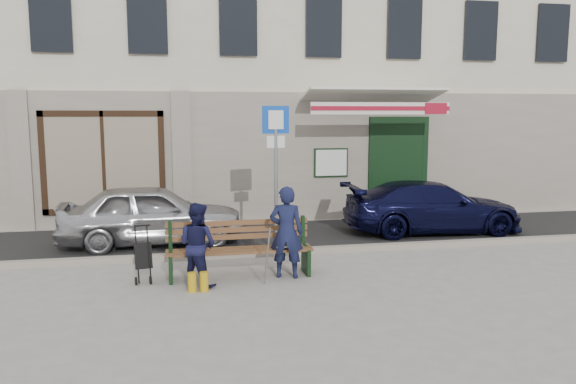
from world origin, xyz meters
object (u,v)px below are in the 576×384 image
object	(u,v)px
parking_sign	(276,154)
stroller	(143,257)
bench	(237,250)
man	(286,232)
woman	(197,245)
car_navy	(432,207)
car_silver	(152,214)

from	to	relation	value
parking_sign	stroller	distance (m)	3.26
bench	stroller	world-z (taller)	bench
parking_sign	bench	size ratio (longest dim) A/B	1.18
man	woman	size ratio (longest dim) A/B	1.15
woman	car_navy	bearing A→B (deg)	-110.83
parking_sign	bench	distance (m)	2.34
bench	man	world-z (taller)	man
parking_sign	man	world-z (taller)	parking_sign
parking_sign	woman	distance (m)	2.81
parking_sign	man	xyz separation A→B (m)	(-0.13, -1.77, -1.15)
car_navy	woman	size ratio (longest dim) A/B	3.03
man	woman	bearing A→B (deg)	24.48
man	parking_sign	bearing A→B (deg)	-77.39
bench	woman	distance (m)	0.78
bench	man	bearing A→B (deg)	-13.16
man	stroller	size ratio (longest dim) A/B	1.68
bench	woman	size ratio (longest dim) A/B	1.81
car_navy	parking_sign	xyz separation A→B (m)	(-3.79, -1.08, 1.33)
car_silver	bench	distance (m)	3.03
car_silver	car_navy	xyz separation A→B (m)	(6.19, 0.02, -0.05)
car_silver	woman	xyz separation A→B (m)	(0.81, -3.03, 0.03)
man	stroller	xyz separation A→B (m)	(-2.30, 0.21, -0.36)
man	woman	xyz separation A→B (m)	(-1.45, -0.19, -0.10)
car_navy	parking_sign	distance (m)	4.16
car_silver	woman	distance (m)	3.13
woman	stroller	xyz separation A→B (m)	(-0.85, 0.40, -0.26)
car_silver	bench	size ratio (longest dim) A/B	1.55
car_silver	car_navy	distance (m)	6.19
car_silver	car_navy	size ratio (longest dim) A/B	0.93
car_navy	stroller	world-z (taller)	car_navy
parking_sign	woman	bearing A→B (deg)	-134.02
car_navy	woman	xyz separation A→B (m)	(-5.37, -3.04, 0.08)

